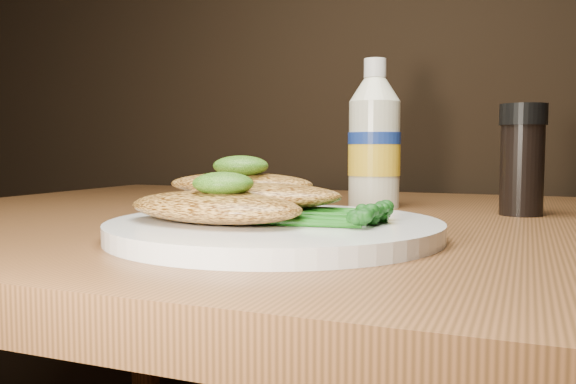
% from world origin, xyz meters
% --- Properties ---
extents(plate, '(0.30, 0.30, 0.02)m').
position_xyz_m(plate, '(-0.03, 0.88, 0.76)').
color(plate, white).
rests_on(plate, dining_table).
extents(chicken_front, '(0.18, 0.11, 0.03)m').
position_xyz_m(chicken_front, '(-0.07, 0.84, 0.78)').
color(chicken_front, '#C78C3F').
rests_on(chicken_front, plate).
extents(chicken_mid, '(0.15, 0.08, 0.02)m').
position_xyz_m(chicken_mid, '(-0.05, 0.89, 0.79)').
color(chicken_mid, '#C78C3F').
rests_on(chicken_mid, plate).
extents(chicken_back, '(0.15, 0.09, 0.02)m').
position_xyz_m(chicken_back, '(-0.09, 0.92, 0.79)').
color(chicken_back, '#C78C3F').
rests_on(chicken_back, plate).
extents(pesto_front, '(0.06, 0.05, 0.02)m').
position_xyz_m(pesto_front, '(-0.06, 0.84, 0.80)').
color(pesto_front, '#123508').
rests_on(pesto_front, chicken_front).
extents(pesto_back, '(0.06, 0.06, 0.02)m').
position_xyz_m(pesto_back, '(-0.08, 0.91, 0.81)').
color(pesto_back, '#123508').
rests_on(pesto_back, chicken_back).
extents(broccolini_bundle, '(0.15, 0.13, 0.02)m').
position_xyz_m(broccolini_bundle, '(0.01, 0.88, 0.78)').
color(broccolini_bundle, '#175713').
rests_on(broccolini_bundle, plate).
extents(mayo_bottle, '(0.09, 0.09, 0.20)m').
position_xyz_m(mayo_bottle, '(-0.01, 1.17, 0.85)').
color(mayo_bottle, beige).
rests_on(mayo_bottle, dining_table).
extents(pepper_grinder, '(0.05, 0.05, 0.13)m').
position_xyz_m(pepper_grinder, '(0.17, 1.14, 0.82)').
color(pepper_grinder, black).
rests_on(pepper_grinder, dining_table).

